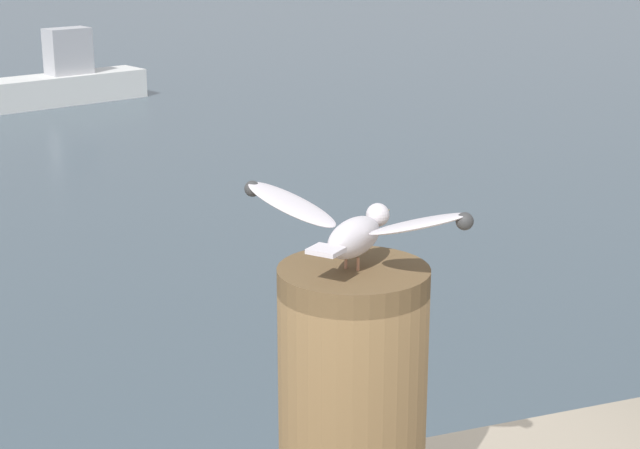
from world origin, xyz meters
The scene contains 3 objects.
mooring_post centered at (-0.14, -0.39, 2.18)m, with size 0.40×0.40×0.77m, color brown.
seagull centered at (-0.14, -0.38, 2.68)m, with size 0.49×0.57×0.20m.
boat_white centered at (0.93, 17.49, 0.40)m, with size 3.86×2.05×1.49m.
Camera 1 is at (-1.12, -2.73, 3.44)m, focal length 57.82 mm.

